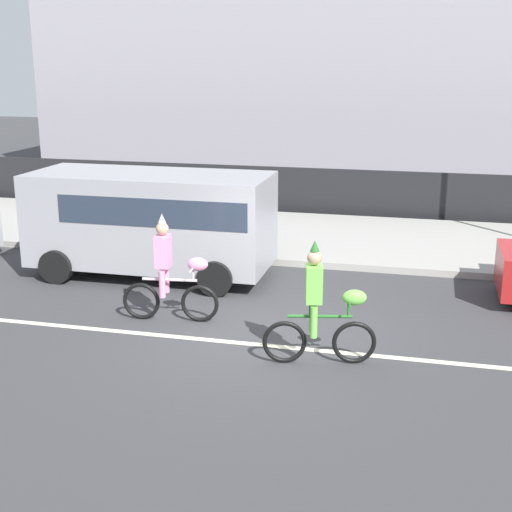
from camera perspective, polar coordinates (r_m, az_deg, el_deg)
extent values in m
plane|color=#38383A|center=(12.06, 0.25, -6.18)|extent=(80.00, 80.00, 0.00)
cube|color=beige|center=(11.61, -0.33, -7.05)|extent=(36.00, 0.14, 0.01)
cube|color=#9E9B93|center=(18.13, 5.09, 1.47)|extent=(60.00, 5.00, 0.15)
cube|color=black|center=(20.80, 6.38, 5.03)|extent=(40.00, 0.08, 1.40)
cube|color=#99939E|center=(28.91, 12.70, 13.39)|extent=(28.00, 8.00, 7.11)
torus|color=black|center=(12.49, -4.52, -3.81)|extent=(0.67, 0.15, 0.67)
torus|color=black|center=(12.74, -9.16, -3.58)|extent=(0.67, 0.15, 0.67)
cylinder|color=silver|center=(12.48, -6.92, -1.89)|extent=(0.97, 0.16, 0.05)
cylinder|color=silver|center=(12.49, -7.61, -1.47)|extent=(0.04, 0.04, 0.18)
cylinder|color=silver|center=(12.35, -5.05, -1.46)|extent=(0.04, 0.04, 0.23)
cylinder|color=silver|center=(12.32, -5.06, -0.95)|extent=(0.09, 0.50, 0.03)
ellipsoid|color=pink|center=(12.28, -4.69, -0.65)|extent=(0.38, 0.24, 0.24)
cube|color=pink|center=(12.36, -7.45, 0.38)|extent=(0.28, 0.35, 0.56)
sphere|color=tan|center=(12.26, -7.52, 2.19)|extent=(0.22, 0.22, 0.22)
cone|color=silver|center=(12.22, -7.55, 3.01)|extent=(0.14, 0.14, 0.16)
cylinder|color=pink|center=(12.38, -7.52, -2.24)|extent=(0.11, 0.11, 0.48)
cylinder|color=pink|center=(12.64, -7.21, -1.86)|extent=(0.11, 0.11, 0.48)
torus|color=black|center=(10.90, 7.86, -6.87)|extent=(0.67, 0.22, 0.67)
torus|color=black|center=(10.83, 2.29, -6.89)|extent=(0.67, 0.22, 0.67)
cylinder|color=#266626|center=(10.70, 5.14, -4.83)|extent=(0.95, 0.26, 0.05)
cylinder|color=#266626|center=(10.66, 4.34, -4.38)|extent=(0.04, 0.04, 0.18)
cylinder|color=#266626|center=(10.70, 7.40, -4.25)|extent=(0.04, 0.04, 0.23)
cylinder|color=#266626|center=(10.66, 7.42, -3.66)|extent=(0.14, 0.49, 0.03)
ellipsoid|color=#72CC4C|center=(10.65, 7.88, -3.31)|extent=(0.40, 0.27, 0.24)
cube|color=#72CC4C|center=(10.53, 4.66, -2.23)|extent=(0.30, 0.37, 0.56)
sphere|color=tan|center=(10.41, 4.71, -0.13)|extent=(0.22, 0.22, 0.22)
cone|color=#266626|center=(10.37, 4.73, 0.83)|extent=(0.14, 0.14, 0.16)
cylinder|color=#72CC4C|center=(10.58, 4.64, -5.30)|extent=(0.11, 0.11, 0.48)
cylinder|color=#72CC4C|center=(10.84, 4.55, -4.77)|extent=(0.11, 0.11, 0.48)
cube|color=#99999E|center=(15.06, -8.41, 2.97)|extent=(5.00, 2.00, 1.90)
cube|color=#283342|center=(14.84, -7.03, 4.22)|extent=(3.90, 2.02, 0.56)
cylinder|color=black|center=(13.81, -3.28, -1.81)|extent=(0.70, 0.22, 0.70)
cylinder|color=black|center=(15.66, -1.13, 0.31)|extent=(0.70, 0.22, 0.70)
cylinder|color=black|center=(15.13, -15.68, -0.82)|extent=(0.70, 0.22, 0.70)
cylinder|color=black|center=(16.83, -12.39, 1.03)|extent=(0.70, 0.22, 0.70)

